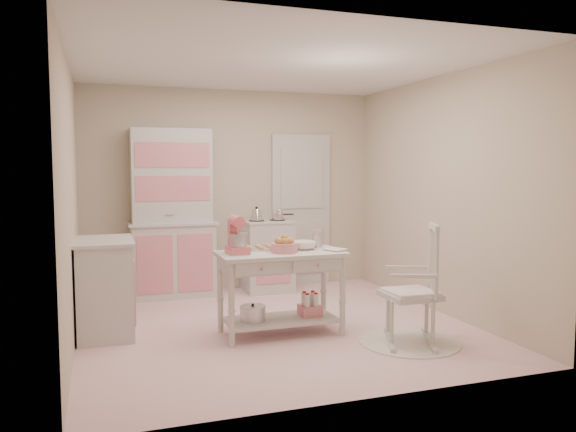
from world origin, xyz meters
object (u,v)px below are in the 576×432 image
object	(u,v)px
work_table	(281,293)
stand_mixer	(237,236)
bread_basket	(284,248)
rocking_chair	(410,284)
hutch	(172,213)
stove	(267,256)
base_cabinet	(105,287)

from	to	relation	value
work_table	stand_mixer	xyz separation A→B (m)	(-0.42, 0.02, 0.57)
work_table	bread_basket	xyz separation A→B (m)	(0.02, -0.05, 0.45)
work_table	rocking_chair	bearing A→B (deg)	-31.71
stand_mixer	rocking_chair	bearing A→B (deg)	-27.90
hutch	rocking_chair	bearing A→B (deg)	-54.66
stove	work_table	distance (m)	1.92
base_cabinet	stand_mixer	distance (m)	1.38
stand_mixer	bread_basket	distance (m)	0.46
rocking_chair	stand_mixer	world-z (taller)	stand_mixer
stand_mixer	bread_basket	xyz separation A→B (m)	(0.44, -0.07, -0.12)
rocking_chair	hutch	bearing A→B (deg)	148.85
hutch	stand_mixer	bearing A→B (deg)	-79.25
base_cabinet	work_table	bearing A→B (deg)	-18.25
hutch	bread_basket	world-z (taller)	hutch
hutch	base_cabinet	world-z (taller)	hutch
hutch	stove	bearing A→B (deg)	-2.39
stand_mixer	base_cabinet	bearing A→B (deg)	153.20
hutch	base_cabinet	xyz separation A→B (m)	(-0.82, -1.39, -0.58)
base_cabinet	stand_mixer	xyz separation A→B (m)	(1.18, -0.51, 0.51)
hutch	stove	xyz separation A→B (m)	(1.20, -0.05, -0.58)
stove	bread_basket	world-z (taller)	stove
stove	hutch	bearing A→B (deg)	177.61
bread_basket	base_cabinet	bearing A→B (deg)	160.38
rocking_chair	stand_mixer	size ratio (longest dim) A/B	3.24
stove	stand_mixer	world-z (taller)	stand_mixer
base_cabinet	rocking_chair	bearing A→B (deg)	-23.87
stove	rocking_chair	world-z (taller)	rocking_chair
stove	work_table	world-z (taller)	stove
stand_mixer	hutch	bearing A→B (deg)	97.21
base_cabinet	hutch	bearing A→B (deg)	59.47
base_cabinet	stand_mixer	world-z (taller)	stand_mixer
stove	rocking_chair	bearing A→B (deg)	-76.27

